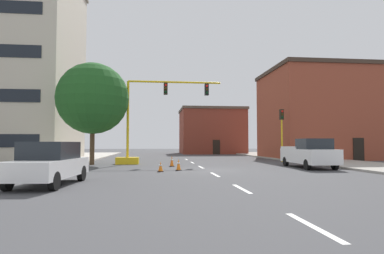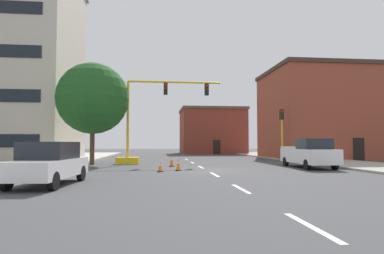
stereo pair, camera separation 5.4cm
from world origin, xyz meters
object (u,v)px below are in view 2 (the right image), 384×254
(pickup_truck_white, at_px, (309,154))
(sedan_white_near_left, at_px, (49,163))
(traffic_signal_gantry, at_px, (141,137))
(traffic_cone_roadside_b, at_px, (172,161))
(traffic_light_pole_right, at_px, (282,123))
(traffic_cone_roadside_c, at_px, (160,167))
(tree_left_near, at_px, (93,99))
(traffic_cone_roadside_a, at_px, (178,165))

(pickup_truck_white, bearing_deg, sedan_white_near_left, -152.32)
(traffic_signal_gantry, bearing_deg, sedan_white_near_left, -103.01)
(sedan_white_near_left, relative_size, traffic_cone_roadside_b, 5.98)
(traffic_light_pole_right, xyz_separation_m, traffic_cone_roadside_c, (-11.19, -9.33, -3.23))
(tree_left_near, xyz_separation_m, traffic_cone_roadside_b, (6.12, -2.55, -4.83))
(sedan_white_near_left, height_order, traffic_cone_roadside_a, sedan_white_near_left)
(traffic_cone_roadside_a, bearing_deg, sedan_white_near_left, -130.82)
(tree_left_near, relative_size, pickup_truck_white, 1.47)
(traffic_cone_roadside_a, bearing_deg, traffic_cone_roadside_b, 94.01)
(traffic_light_pole_right, xyz_separation_m, sedan_white_near_left, (-15.72, -15.08, -2.64))
(sedan_white_near_left, distance_m, traffic_cone_roadside_b, 11.42)
(traffic_signal_gantry, xyz_separation_m, traffic_light_pole_right, (12.68, 1.95, 1.32))
(traffic_light_pole_right, bearing_deg, tree_left_near, -171.42)
(tree_left_near, xyz_separation_m, pickup_truck_white, (15.38, -4.91, -4.23))
(traffic_signal_gantry, xyz_separation_m, traffic_cone_roadside_a, (2.62, -6.58, -1.86))
(sedan_white_near_left, xyz_separation_m, traffic_cone_roadside_b, (5.41, 10.05, -0.51))
(traffic_light_pole_right, bearing_deg, traffic_cone_roadside_a, -139.72)
(tree_left_near, distance_m, traffic_cone_roadside_b, 8.20)
(traffic_light_pole_right, bearing_deg, pickup_truck_white, -98.15)
(traffic_cone_roadside_a, bearing_deg, traffic_cone_roadside_c, -144.45)
(pickup_truck_white, xyz_separation_m, sedan_white_near_left, (-14.66, -7.69, -0.09))
(pickup_truck_white, distance_m, traffic_cone_roadside_c, 10.34)
(tree_left_near, height_order, sedan_white_near_left, tree_left_near)
(traffic_light_pole_right, bearing_deg, sedan_white_near_left, -136.20)
(traffic_signal_gantry, distance_m, tree_left_near, 4.83)
(tree_left_near, bearing_deg, pickup_truck_white, -17.69)
(traffic_signal_gantry, height_order, sedan_white_near_left, traffic_signal_gantry)
(traffic_signal_gantry, distance_m, traffic_light_pole_right, 12.90)
(tree_left_near, distance_m, traffic_cone_roadside_a, 10.04)
(traffic_cone_roadside_b, xyz_separation_m, traffic_cone_roadside_c, (-0.87, -4.30, -0.09))
(traffic_cone_roadside_b, bearing_deg, tree_left_near, 157.41)
(traffic_light_pole_right, bearing_deg, traffic_cone_roadside_b, -154.01)
(traffic_signal_gantry, relative_size, traffic_cone_roadside_b, 10.98)
(traffic_light_pole_right, distance_m, pickup_truck_white, 7.89)
(traffic_light_pole_right, distance_m, sedan_white_near_left, 21.94)
(traffic_signal_gantry, height_order, tree_left_near, tree_left_near)
(traffic_light_pole_right, relative_size, traffic_cone_roadside_c, 7.98)
(traffic_signal_gantry, bearing_deg, pickup_truck_white, -25.05)
(traffic_light_pole_right, xyz_separation_m, pickup_truck_white, (-1.06, -7.39, -2.55))
(traffic_light_pole_right, height_order, pickup_truck_white, traffic_light_pole_right)
(sedan_white_near_left, bearing_deg, traffic_cone_roadside_c, 51.72)
(traffic_light_pole_right, bearing_deg, traffic_cone_roadside_c, -140.16)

